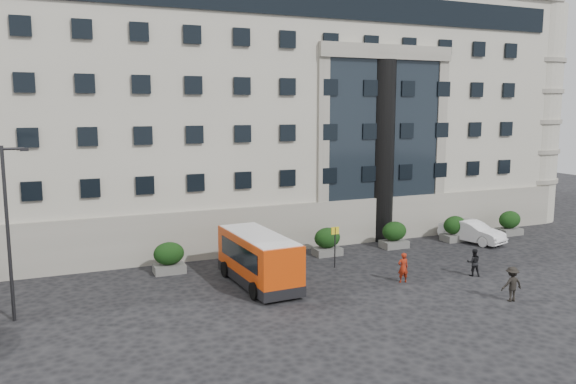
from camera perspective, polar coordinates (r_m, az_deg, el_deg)
name	(u,v)px	position (r m, az deg, el deg)	size (l,w,h in m)	color
ground	(282,306)	(28.06, -0.60, -11.53)	(120.00, 120.00, 0.00)	black
civic_building	(250,115)	(49.07, -3.87, 7.78)	(44.00, 24.00, 18.00)	#A7A394
entrance_column	(382,152)	(41.18, 9.50, 4.06)	(1.80, 1.80, 13.00)	black
hedge_a	(169,257)	(33.88, -12.00, -6.53)	(1.80, 1.26, 1.84)	#545452
hedge_b	(253,249)	(35.17, -3.61, -5.80)	(1.80, 1.26, 1.84)	#545452
hedge_c	(327,241)	(37.15, 4.01, -5.02)	(1.80, 1.26, 1.84)	#545452
hedge_d	(394,235)	(39.71, 10.74, -4.27)	(1.80, 1.26, 1.84)	#545452
hedge_e	(455,228)	(42.76, 16.58, -3.56)	(1.80, 1.26, 1.84)	#545452
hedge_f	(510,223)	(46.19, 21.58, -2.93)	(1.80, 1.26, 1.84)	#545452
street_lamp	(9,227)	(27.97, -26.48, -3.20)	(1.16, 0.18, 8.00)	#262628
bus_stop_sign	(335,240)	(34.14, 4.80, -4.86)	(0.50, 0.08, 2.52)	#262628
minibus	(258,257)	(30.88, -3.02, -6.62)	(2.88, 6.88, 2.82)	#BF3709
white_taxi	(472,231)	(42.75, 18.16, -3.83)	(1.66, 4.77, 1.57)	silver
pedestrian_a	(403,268)	(32.06, 11.61, -7.53)	(0.62, 0.41, 1.69)	maroon
pedestrian_b	(474,262)	(34.34, 18.34, -6.80)	(0.78, 0.61, 1.60)	black
pedestrian_c	(512,284)	(30.63, 21.79, -8.67)	(1.14, 0.66, 1.77)	black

